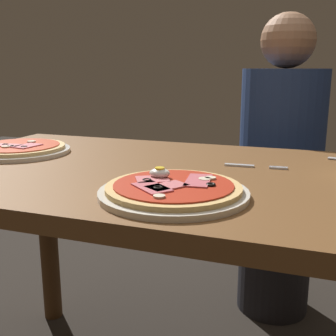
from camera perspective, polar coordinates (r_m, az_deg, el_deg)
The scene contains 5 objects.
dining_table at distance 1.09m, azimuth -1.78°, elevation -5.96°, with size 1.27×0.77×0.74m.
pizza_foreground at distance 0.82m, azimuth 0.72°, elevation -3.02°, with size 0.30×0.30×0.05m.
pizza_across_left at distance 1.32m, azimuth -19.64°, elevation 2.44°, with size 0.30×0.30×0.03m.
fork at distance 1.09m, azimuth 11.17°, elevation 0.26°, with size 0.16×0.02×0.00m.
diner_person at distance 1.71m, azimuth 14.91°, elevation -1.31°, with size 0.32×0.32×1.18m.
Camera 1 is at (0.38, -0.95, 0.98)m, focal length 44.79 mm.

